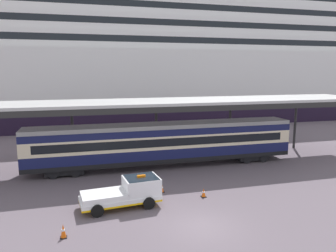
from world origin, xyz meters
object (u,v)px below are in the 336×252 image
at_px(cruise_ship, 198,58).
at_px(service_truck, 128,192).
at_px(train_carriage, 164,142).
at_px(traffic_cone_far, 162,188).
at_px(traffic_cone_mid, 63,231).
at_px(traffic_cone_near, 204,193).

distance_m(cruise_ship, service_truck, 49.29).
distance_m(train_carriage, traffic_cone_far, 6.88).
height_order(cruise_ship, service_truck, cruise_ship).
distance_m(cruise_ship, traffic_cone_mid, 54.05).
height_order(cruise_ship, traffic_cone_near, cruise_ship).
relative_size(service_truck, traffic_cone_far, 8.05).
height_order(service_truck, traffic_cone_far, service_truck).
bearing_deg(cruise_ship, traffic_cone_near, -109.40).
relative_size(service_truck, traffic_cone_mid, 6.85).
distance_m(service_truck, traffic_cone_far, 3.36).
bearing_deg(traffic_cone_far, cruise_ship, 66.72).
bearing_deg(service_truck, traffic_cone_near, 1.21).
xyz_separation_m(cruise_ship, service_truck, (-20.70, -43.46, -10.58)).
xyz_separation_m(cruise_ship, train_carriage, (-16.13, -35.34, -9.26)).
xyz_separation_m(cruise_ship, traffic_cone_near, (-15.27, -43.35, -11.26)).
bearing_deg(cruise_ship, traffic_cone_mid, -117.81).
bearing_deg(service_truck, traffic_cone_far, 32.82).
bearing_deg(service_truck, train_carriage, 60.67).
bearing_deg(train_carriage, cruise_ship, 65.46).
height_order(traffic_cone_near, traffic_cone_mid, traffic_cone_mid).
height_order(train_carriage, traffic_cone_near, train_carriage).
bearing_deg(traffic_cone_far, traffic_cone_mid, -142.93).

